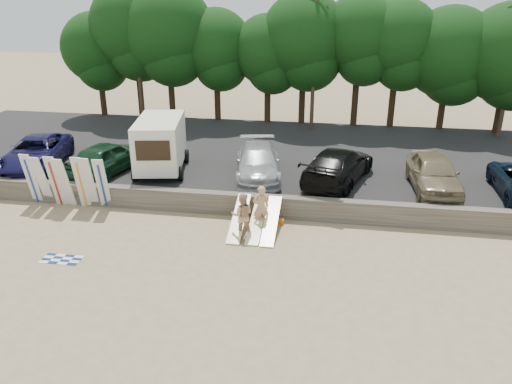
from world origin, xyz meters
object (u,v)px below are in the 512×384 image
at_px(car_4, 434,173).
at_px(box_trailer, 160,142).
at_px(cooler, 239,217).
at_px(car_0, 36,152).
at_px(car_3, 338,165).
at_px(car_1, 107,157).
at_px(car_2, 258,162).
at_px(beachgoer_b, 242,215).
at_px(beachgoer_a, 261,207).

bearing_deg(car_4, box_trailer, 175.54).
bearing_deg(cooler, car_0, 164.14).
relative_size(car_0, car_3, 0.98).
xyz_separation_m(box_trailer, car_1, (-2.66, -0.63, -0.72)).
relative_size(car_1, car_3, 0.84).
xyz_separation_m(car_1, car_2, (7.73, 0.61, -0.06)).
bearing_deg(cooler, beachgoer_b, -72.55).
relative_size(box_trailer, beachgoer_a, 2.41).
xyz_separation_m(box_trailer, beachgoer_b, (5.26, -5.22, -1.30)).
height_order(car_3, beachgoer_a, car_3).
bearing_deg(box_trailer, beachgoer_a, -47.71).
bearing_deg(beachgoer_b, car_4, -159.57).
distance_m(car_4, beachgoer_a, 8.54).
relative_size(car_0, cooler, 14.82).
bearing_deg(box_trailer, car_2, -11.31).
distance_m(car_1, car_2, 7.75).
bearing_deg(car_3, car_0, 18.76).
bearing_deg(box_trailer, car_4, -12.89).
distance_m(car_0, car_2, 11.85).
bearing_deg(car_2, car_0, 171.56).
xyz_separation_m(box_trailer, car_3, (9.03, -0.01, -0.71)).
relative_size(box_trailer, beachgoer_b, 2.48).
xyz_separation_m(car_2, beachgoer_a, (0.85, -4.37, -0.50)).
bearing_deg(cooler, car_4, 21.58).
bearing_deg(car_0, car_4, -13.21).
bearing_deg(car_1, car_4, -166.17).
distance_m(car_2, beachgoer_b, 5.24).
xyz_separation_m(car_0, car_4, (20.23, -0.07, 0.07)).
bearing_deg(car_2, beachgoer_b, -97.87).
distance_m(car_0, beachgoer_a, 13.33).
relative_size(car_1, car_2, 0.91).
xyz_separation_m(box_trailer, beachgoer_a, (5.91, -4.39, -1.28)).
relative_size(box_trailer, car_4, 0.93).
xyz_separation_m(car_0, beachgoer_b, (12.05, -4.86, -0.55)).
xyz_separation_m(car_4, beachgoer_b, (-8.18, -4.80, -0.61)).
bearing_deg(car_0, cooler, -29.34).
xyz_separation_m(car_0, car_2, (11.85, 0.34, -0.02)).
height_order(box_trailer, cooler, box_trailer).
relative_size(car_3, beachgoer_b, 3.06).
relative_size(car_1, beachgoer_a, 2.50).
distance_m(car_0, car_3, 15.82).
bearing_deg(box_trailer, car_1, -177.69).
relative_size(car_3, car_4, 1.15).
distance_m(car_1, car_3, 11.71).
height_order(car_0, car_3, car_3).
relative_size(car_0, car_1, 1.17).
height_order(beachgoer_a, beachgoer_b, beachgoer_a).
bearing_deg(beachgoer_a, car_3, -147.64).
xyz_separation_m(car_2, car_3, (3.97, 0.01, 0.07)).
distance_m(car_1, car_4, 16.11).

